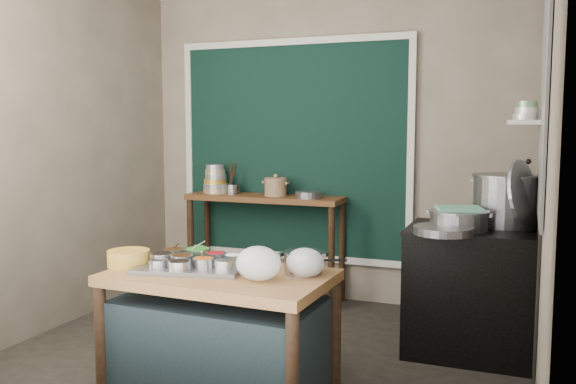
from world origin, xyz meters
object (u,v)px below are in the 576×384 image
at_px(condiment_tray, 192,266).
at_px(ceramic_crock, 276,188).
at_px(saucepan, 303,263).
at_px(utensil_cup, 232,189).
at_px(yellow_basin, 129,258).
at_px(back_counter, 265,247).
at_px(prep_table, 220,337).
at_px(steamer, 459,220).
at_px(stove_block, 475,293).
at_px(stock_pot, 505,200).

bearing_deg(condiment_tray, ceramic_crock, 98.44).
xyz_separation_m(saucepan, utensil_cup, (-1.38, 1.89, 0.18)).
distance_m(yellow_basin, saucepan, 1.04).
bearing_deg(back_counter, utensil_cup, 179.73).
bearing_deg(utensil_cup, ceramic_crock, -2.11).
bearing_deg(condiment_tray, prep_table, -9.08).
xyz_separation_m(back_counter, condiment_tray, (0.41, -2.00, 0.29)).
bearing_deg(saucepan, ceramic_crock, 94.32).
xyz_separation_m(back_counter, ceramic_crock, (0.11, -0.01, 0.55)).
xyz_separation_m(prep_table, steamer, (1.19, 1.19, 0.57)).
xyz_separation_m(stove_block, yellow_basin, (-1.87, -1.35, 0.37)).
distance_m(condiment_tray, yellow_basin, 0.39).
xyz_separation_m(prep_table, condiment_tray, (-0.19, 0.03, 0.39)).
bearing_deg(ceramic_crock, utensil_cup, 177.89).
distance_m(prep_table, stock_pot, 2.19).
bearing_deg(ceramic_crock, stock_pot, -15.46).
relative_size(saucepan, ceramic_crock, 1.08).
bearing_deg(stove_block, back_counter, 158.98).
height_order(condiment_tray, steamer, steamer).
distance_m(stove_block, steamer, 0.54).
height_order(saucepan, utensil_cup, utensil_cup).
bearing_deg(stock_pot, utensil_cup, 166.92).
bearing_deg(yellow_basin, stove_block, 35.82).
bearing_deg(ceramic_crock, prep_table, -76.43).
bearing_deg(stock_pot, back_counter, 164.97).
relative_size(stock_pot, steamer, 1.13).
relative_size(prep_table, utensil_cup, 8.40).
distance_m(back_counter, ceramic_crock, 0.56).
xyz_separation_m(back_counter, steamer, (1.79, -0.84, 0.47)).
bearing_deg(saucepan, yellow_basin, 168.62).
relative_size(saucepan, steamer, 0.56).
distance_m(condiment_tray, stock_pot, 2.22).
bearing_deg(utensil_cup, condiment_tray, -69.78).
relative_size(stove_block, stock_pot, 1.95).
xyz_separation_m(yellow_basin, stock_pot, (2.04, 1.53, 0.26)).
height_order(stove_block, stock_pot, stock_pot).
distance_m(back_counter, steamer, 2.03).
relative_size(back_counter, stove_block, 1.61).
height_order(yellow_basin, saucepan, saucepan).
xyz_separation_m(stove_block, ceramic_crock, (-1.79, 0.72, 0.60)).
xyz_separation_m(prep_table, stock_pot, (1.47, 1.47, 0.69)).
bearing_deg(steamer, ceramic_crock, 153.75).
relative_size(saucepan, stock_pot, 0.50).
bearing_deg(steamer, condiment_tray, -140.01).
bearing_deg(prep_table, steamer, 47.00).
bearing_deg(stock_pot, steamer, -134.46).
bearing_deg(stove_block, yellow_basin, -144.18).
height_order(back_counter, saucepan, back_counter).
bearing_deg(prep_table, ceramic_crock, 105.57).
bearing_deg(steamer, stock_pot, 45.54).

